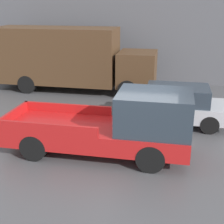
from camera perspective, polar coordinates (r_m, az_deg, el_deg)
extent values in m
plane|color=#4C4C4F|center=(9.93, 4.05, -7.94)|extent=(60.00, 60.00, 0.00)
cube|color=#56565B|center=(18.42, 8.26, 13.22)|extent=(28.00, 0.15, 5.16)
cube|color=red|center=(9.83, -2.78, -3.97)|extent=(5.68, 1.94, 0.57)
cube|color=#28333D|center=(9.26, 7.75, 0.09)|extent=(2.16, 1.83, 1.16)
cube|color=red|center=(10.85, -8.19, 0.66)|extent=(3.12, 0.10, 0.31)
cube|color=red|center=(9.24, -11.94, -3.00)|extent=(3.12, 0.10, 0.31)
cube|color=red|center=(10.66, -17.52, -0.43)|extent=(0.10, 1.94, 0.31)
cylinder|color=black|center=(10.46, 7.81, -4.08)|extent=(0.83, 0.26, 0.83)
cylinder|color=black|center=(8.92, 7.03, -8.44)|extent=(0.83, 0.26, 0.83)
cylinder|color=black|center=(11.19, -10.47, -2.62)|extent=(0.83, 0.26, 0.83)
cylinder|color=black|center=(9.77, -14.12, -6.32)|extent=(0.83, 0.26, 0.83)
cube|color=#B7BABF|center=(12.47, 11.11, 0.52)|extent=(4.29, 1.80, 0.58)
cube|color=#28333D|center=(12.29, 11.90, 3.17)|extent=(2.36, 1.59, 0.64)
cylinder|color=black|center=(13.38, 16.79, 0.27)|extent=(0.68, 0.22, 0.68)
cylinder|color=black|center=(11.88, 17.39, -2.25)|extent=(0.68, 0.22, 0.68)
cylinder|color=black|center=(13.37, 5.40, 1.03)|extent=(0.68, 0.22, 0.68)
cylinder|color=black|center=(11.87, 4.56, -1.40)|extent=(0.68, 0.22, 0.68)
cube|color=#4C331E|center=(16.13, 4.64, 7.89)|extent=(1.87, 2.22, 1.73)
cube|color=#4C331E|center=(17.07, -10.14, 10.22)|extent=(6.46, 2.33, 2.85)
cylinder|color=black|center=(17.35, 3.86, 5.90)|extent=(0.95, 0.30, 0.95)
cylinder|color=black|center=(15.38, 2.82, 4.11)|extent=(0.95, 0.30, 0.95)
cylinder|color=black|center=(18.77, -12.53, 6.53)|extent=(0.95, 0.30, 0.95)
cylinder|color=black|center=(16.96, -15.27, 4.92)|extent=(0.95, 0.30, 0.95)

